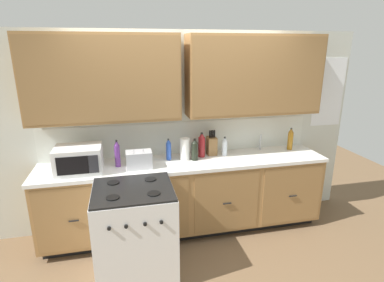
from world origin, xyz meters
TOP-DOWN VIEW (x-y plane):
  - ground_plane at (0.00, 0.00)m, footprint 8.35×8.35m
  - wall_unit at (0.00, 0.50)m, footprint 4.54×0.40m
  - counter_run at (0.00, 0.30)m, footprint 3.37×0.64m
  - stove_range at (-0.64, -0.33)m, footprint 0.76×0.68m
  - microwave at (-1.17, 0.24)m, footprint 0.48×0.37m
  - toaster at (-0.54, 0.21)m, footprint 0.28×0.18m
  - knife_block at (0.36, 0.46)m, footprint 0.11×0.14m
  - sink_faucet at (1.03, 0.51)m, footprint 0.02×0.02m
  - paper_towel_roll at (-0.00, 0.36)m, footprint 0.12×0.12m
  - bottle_dark at (0.11, 0.31)m, footprint 0.08×0.08m
  - bottle_violet at (-0.77, 0.30)m, footprint 0.06×0.06m
  - bottle_amber at (1.41, 0.42)m, footprint 0.07×0.07m
  - bottle_clear at (0.50, 0.39)m, footprint 0.07×0.07m
  - bottle_blue at (-0.19, 0.40)m, footprint 0.06×0.06m
  - bottle_red at (0.22, 0.41)m, footprint 0.08×0.08m

SIDE VIEW (x-z plane):
  - ground_plane at x=0.00m, z-range 0.00..0.00m
  - stove_range at x=-0.64m, z-range 0.00..0.95m
  - counter_run at x=0.00m, z-range 0.01..0.94m
  - toaster at x=-0.54m, z-range 0.93..1.12m
  - sink_faucet at x=1.03m, z-range 0.93..1.13m
  - knife_block at x=0.36m, z-range 0.89..1.20m
  - bottle_clear at x=0.50m, z-range 0.92..1.16m
  - bottle_blue at x=-0.19m, z-range 0.92..1.18m
  - bottle_dark at x=0.11m, z-range 0.92..1.18m
  - paper_towel_roll at x=0.00m, z-range 0.93..1.19m
  - bottle_amber at x=1.41m, z-range 0.92..1.21m
  - microwave at x=-1.17m, z-range 0.93..1.21m
  - bottle_red at x=0.22m, z-range 0.92..1.23m
  - bottle_violet at x=-0.77m, z-range 0.92..1.23m
  - wall_unit at x=0.00m, z-range 0.45..2.85m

